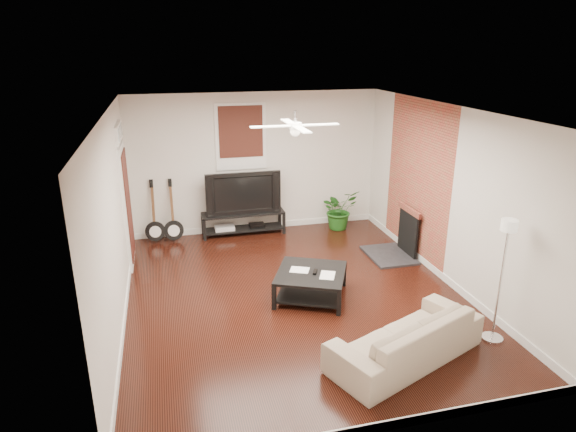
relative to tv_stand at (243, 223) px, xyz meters
name	(u,v)px	position (x,y,z in m)	size (l,w,h in m)	color
room	(295,208)	(0.33, -2.78, 1.17)	(5.01, 6.01, 2.81)	black
brick_accent	(417,180)	(2.82, -1.78, 1.17)	(0.02, 2.20, 2.80)	#AF4838
fireplace	(398,232)	(2.53, -1.78, 0.23)	(0.80, 1.10, 0.92)	black
window_back	(241,137)	(0.03, 0.19, 1.72)	(1.00, 0.06, 1.30)	#33170E
door_left	(126,194)	(-2.13, -0.88, 1.02)	(0.08, 1.00, 2.50)	white
tv_stand	(243,223)	(0.00, 0.00, 0.00)	(1.65, 0.44, 0.46)	black
tv	(242,192)	(0.00, 0.02, 0.66)	(1.48, 0.19, 0.85)	black
coffee_table	(311,284)	(0.56, -2.91, -0.02)	(1.00, 1.00, 0.42)	black
sofa	(406,337)	(1.23, -4.70, 0.07)	(2.04, 0.80, 0.60)	tan
floor_lamp	(501,282)	(2.53, -4.60, 0.60)	(0.27, 0.27, 1.67)	silver
potted_plant	(339,209)	(1.99, -0.17, 0.18)	(0.75, 0.65, 0.83)	#1F5C1A
guitar_left	(154,212)	(-1.73, -0.03, 0.39)	(0.38, 0.27, 1.24)	black
guitar_right	(172,211)	(-1.38, -0.06, 0.39)	(0.38, 0.27, 1.24)	black
ceiling_fan	(295,126)	(0.33, -2.78, 2.37)	(1.24, 1.24, 0.32)	white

